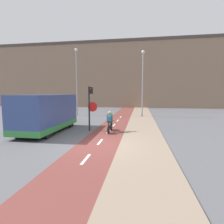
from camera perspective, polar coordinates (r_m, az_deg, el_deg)
The scene contains 9 objects.
ground_plane at distance 9.03m, azimuth -4.65°, elevation -10.66°, with size 120.00×120.00×0.00m, color #5B5B60.
bike_lane at distance 9.03m, azimuth -4.64°, elevation -10.59°, with size 2.17×60.00×0.02m.
sidewalk_strip at distance 8.78m, azimuth 10.29°, elevation -11.06°, with size 2.40×60.00×0.05m.
building_row_background at distance 34.54m, azimuth 5.77°, elevation 11.91°, with size 60.00×5.20×12.20m.
traffic_light_pole at distance 12.04m, azimuth -7.09°, elevation 2.74°, with size 0.67×0.25×3.07m.
street_lamp_far at distance 21.04m, azimuth -11.47°, elevation 11.57°, with size 0.36×0.36×7.72m.
street_lamp_sidewalk at distance 19.83m, azimuth 10.00°, elevation 11.21°, with size 0.36×0.36×7.24m.
cyclist_near at distance 11.68m, azimuth -0.73°, elevation -3.27°, with size 0.46×1.68×1.44m.
van at distance 12.60m, azimuth -20.44°, elevation -0.50°, with size 2.16×5.36×2.51m.
Camera 1 is at (2.08, -8.39, 2.60)m, focal length 28.00 mm.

